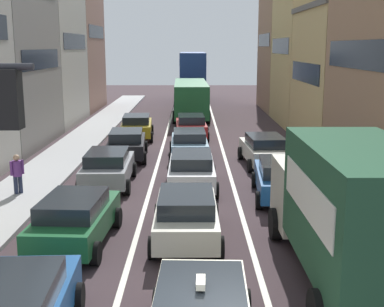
# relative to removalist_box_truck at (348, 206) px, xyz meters

# --- Properties ---
(sidewalk_left) EXTENTS (2.60, 64.00, 0.14)m
(sidewalk_left) POSITION_rel_removalist_box_truck_xyz_m (-10.40, 15.92, -1.90)
(sidewalk_left) COLOR #A9A9A9
(sidewalk_left) RESTS_ON ground
(lane_stripe_left) EXTENTS (0.16, 60.00, 0.01)m
(lane_stripe_left) POSITION_rel_removalist_box_truck_xyz_m (-5.40, 15.92, -1.97)
(lane_stripe_left) COLOR silver
(lane_stripe_left) RESTS_ON ground
(lane_stripe_right) EXTENTS (0.16, 60.00, 0.01)m
(lane_stripe_right) POSITION_rel_removalist_box_truck_xyz_m (-2.00, 15.92, -1.97)
(lane_stripe_right) COLOR silver
(lane_stripe_right) RESTS_ON ground
(building_row_right) EXTENTS (7.20, 43.90, 11.60)m
(building_row_right) POSITION_rel_removalist_box_truck_xyz_m (6.20, 19.28, 2.98)
(building_row_right) COLOR #9E7556
(building_row_right) RESTS_ON ground
(removalist_box_truck) EXTENTS (2.73, 7.72, 3.58)m
(removalist_box_truck) POSITION_rel_removalist_box_truck_xyz_m (0.00, 0.00, 0.00)
(removalist_box_truck) COLOR #B7B29E
(removalist_box_truck) RESTS_ON ground
(sedan_centre_lane_second) EXTENTS (2.08, 4.31, 1.49)m
(sedan_centre_lane_second) POSITION_rel_removalist_box_truck_xyz_m (-3.87, 2.91, -1.18)
(sedan_centre_lane_second) COLOR beige
(sedan_centre_lane_second) RESTS_ON ground
(wagon_left_lane_second) EXTENTS (2.25, 4.39, 1.49)m
(wagon_left_lane_second) POSITION_rel_removalist_box_truck_xyz_m (-7.09, 2.54, -1.18)
(wagon_left_lane_second) COLOR #19592D
(wagon_left_lane_second) RESTS_ON ground
(hatchback_centre_lane_third) EXTENTS (2.07, 4.31, 1.49)m
(hatchback_centre_lane_third) POSITION_rel_removalist_box_truck_xyz_m (-3.72, 8.62, -1.18)
(hatchback_centre_lane_third) COLOR silver
(hatchback_centre_lane_third) RESTS_ON ground
(sedan_left_lane_third) EXTENTS (2.15, 4.34, 1.49)m
(sedan_left_lane_third) POSITION_rel_removalist_box_truck_xyz_m (-7.18, 9.06, -1.18)
(sedan_left_lane_third) COLOR gray
(sedan_left_lane_third) RESTS_ON ground
(coupe_centre_lane_fourth) EXTENTS (2.15, 4.34, 1.49)m
(coupe_centre_lane_fourth) POSITION_rel_removalist_box_truck_xyz_m (-3.84, 14.35, -1.18)
(coupe_centre_lane_fourth) COLOR #759EB7
(coupe_centre_lane_fourth) RESTS_ON ground
(sedan_left_lane_fourth) EXTENTS (2.30, 4.41, 1.49)m
(sedan_left_lane_fourth) POSITION_rel_removalist_box_truck_xyz_m (-7.06, 14.34, -1.18)
(sedan_left_lane_fourth) COLOR black
(sedan_left_lane_fourth) RESTS_ON ground
(sedan_centre_lane_fifth) EXTENTS (2.23, 4.38, 1.49)m
(sedan_centre_lane_fifth) POSITION_rel_removalist_box_truck_xyz_m (-3.77, 20.42, -1.18)
(sedan_centre_lane_fifth) COLOR #A51E1E
(sedan_centre_lane_fifth) RESTS_ON ground
(sedan_left_lane_fifth) EXTENTS (2.28, 4.40, 1.49)m
(sedan_left_lane_fifth) POSITION_rel_removalist_box_truck_xyz_m (-7.17, 20.32, -1.18)
(sedan_left_lane_fifth) COLOR #B29319
(sedan_left_lane_fifth) RESTS_ON ground
(sedan_right_lane_behind_truck) EXTENTS (2.29, 4.41, 1.49)m
(sedan_right_lane_behind_truck) POSITION_rel_removalist_box_truck_xyz_m (-0.32, 7.24, -1.18)
(sedan_right_lane_behind_truck) COLOR #194C8C
(sedan_right_lane_behind_truck) RESTS_ON ground
(wagon_right_lane_far) EXTENTS (2.28, 4.41, 1.49)m
(wagon_right_lane_far) POSITION_rel_removalist_box_truck_xyz_m (-0.20, 12.79, -1.18)
(wagon_right_lane_far) COLOR beige
(wagon_right_lane_far) RESTS_ON ground
(bus_mid_queue_primary) EXTENTS (2.96, 10.55, 2.90)m
(bus_mid_queue_primary) POSITION_rel_removalist_box_truck_xyz_m (-3.81, 29.68, -0.21)
(bus_mid_queue_primary) COLOR #1E6033
(bus_mid_queue_primary) RESTS_ON ground
(bus_far_queue_secondary) EXTENTS (2.80, 10.50, 5.06)m
(bus_far_queue_secondary) POSITION_rel_removalist_box_truck_xyz_m (-3.62, 42.32, 0.86)
(bus_far_queue_secondary) COLOR navy
(bus_far_queue_secondary) RESTS_ON ground
(pedestrian_near_kerb) EXTENTS (0.44, 0.38, 1.66)m
(pedestrian_near_kerb) POSITION_rel_removalist_box_truck_xyz_m (-10.37, 7.44, -1.03)
(pedestrian_near_kerb) COLOR #262D47
(pedestrian_near_kerb) RESTS_ON ground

